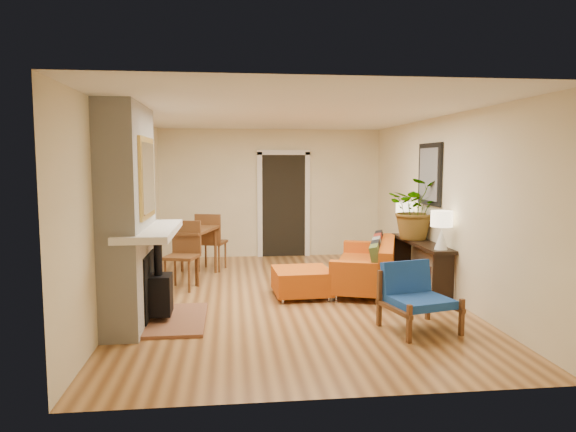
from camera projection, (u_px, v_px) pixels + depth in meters
name	position (u px, v px, depth m)	size (l,w,h in m)	color
room_shell	(305.00, 198.00, 9.96)	(6.50, 6.50, 6.50)	#B98247
fireplace	(132.00, 221.00, 6.08)	(1.09, 1.68, 2.60)	white
sofa	(370.00, 265.00, 7.92)	(1.47, 2.18, 0.79)	silver
ottoman	(302.00, 281.00, 7.40)	(0.83, 0.83, 0.40)	silver
blue_chair	(414.00, 293.00, 5.97)	(0.88, 0.87, 0.77)	brown
dining_table	(193.00, 238.00, 8.50)	(1.19, 1.96, 1.03)	brown
console_table	(421.00, 251.00, 7.88)	(0.34, 1.85, 0.72)	black
lamp_near	(442.00, 225.00, 7.10)	(0.30, 0.30, 0.54)	white
lamp_far	(405.00, 214.00, 8.59)	(0.30, 0.30, 0.54)	white
houseplant	(416.00, 209.00, 8.03)	(0.87, 0.75, 0.97)	#1E5919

